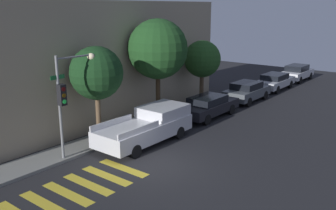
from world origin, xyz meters
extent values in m
plane|color=black|center=(0.00, 0.00, 0.00)|extent=(60.00, 60.00, 0.00)
cube|color=slate|center=(0.00, 4.07, 0.07)|extent=(26.00, 1.74, 0.14)
cube|color=gray|center=(0.00, 8.34, 3.50)|extent=(26.00, 6.00, 7.00)
cube|color=gold|center=(-4.75, 0.80, 0.00)|extent=(0.45, 2.60, 0.00)
cube|color=gold|center=(-3.79, 0.80, 0.00)|extent=(0.45, 2.60, 0.00)
cube|color=gold|center=(-2.83, 0.80, 0.00)|extent=(0.45, 2.60, 0.00)
cube|color=gold|center=(-1.87, 0.80, 0.00)|extent=(0.45, 2.60, 0.00)
cube|color=gold|center=(-0.91, 0.80, 0.00)|extent=(0.45, 2.60, 0.00)
cylinder|color=slate|center=(-2.00, 3.45, 2.35)|extent=(0.12, 0.12, 4.70)
cube|color=black|center=(-2.00, 3.24, 3.05)|extent=(0.30, 0.30, 0.90)
cylinder|color=#4C0C0C|center=(-2.00, 3.08, 3.32)|extent=(0.18, 0.02, 0.18)
cylinder|color=#593D0A|center=(-2.00, 3.08, 3.05)|extent=(0.18, 0.02, 0.18)
cylinder|color=#26E54C|center=(-2.00, 3.08, 2.78)|extent=(0.18, 0.02, 0.18)
cube|color=#19662D|center=(-2.00, 3.45, 3.79)|extent=(0.70, 0.02, 0.18)
cylinder|color=slate|center=(-1.07, 3.45, 4.55)|extent=(1.86, 0.08, 0.08)
sphere|color=#F9E5B2|center=(-0.14, 3.45, 4.45)|extent=(0.36, 0.36, 0.36)
cube|color=#BCBCC1|center=(1.89, 2.10, 0.71)|extent=(5.38, 2.05, 0.78)
cube|color=#BCBCC1|center=(3.37, 2.10, 1.38)|extent=(2.42, 1.89, 0.56)
cube|color=#BCBCC1|center=(0.55, 3.00, 1.24)|extent=(2.69, 0.08, 0.28)
cube|color=#BCBCC1|center=(0.55, 1.20, 1.24)|extent=(2.69, 0.08, 0.28)
cylinder|color=black|center=(3.56, 3.04, 0.32)|extent=(0.64, 0.22, 0.64)
cylinder|color=black|center=(3.56, 1.16, 0.32)|extent=(0.64, 0.22, 0.64)
cylinder|color=black|center=(0.22, 3.04, 0.32)|extent=(0.64, 0.22, 0.64)
cylinder|color=black|center=(0.22, 1.16, 0.32)|extent=(0.64, 0.22, 0.64)
cube|color=black|center=(7.83, 2.10, 0.61)|extent=(4.63, 1.78, 0.58)
cube|color=black|center=(7.72, 2.10, 1.12)|extent=(2.41, 1.56, 0.44)
cylinder|color=black|center=(9.27, 2.90, 0.32)|extent=(0.64, 0.22, 0.64)
cylinder|color=black|center=(9.27, 1.30, 0.32)|extent=(0.64, 0.22, 0.64)
cylinder|color=black|center=(6.40, 2.90, 0.32)|extent=(0.64, 0.22, 0.64)
cylinder|color=black|center=(6.40, 1.30, 0.32)|extent=(0.64, 0.22, 0.64)
cube|color=#4C5156|center=(12.99, 2.10, 0.63)|extent=(4.23, 1.80, 0.63)
cube|color=black|center=(12.89, 2.10, 1.18)|extent=(2.20, 1.59, 0.46)
cylinder|color=black|center=(14.30, 2.91, 0.32)|extent=(0.64, 0.22, 0.64)
cylinder|color=black|center=(14.30, 1.29, 0.32)|extent=(0.64, 0.22, 0.64)
cylinder|color=black|center=(11.68, 2.91, 0.32)|extent=(0.64, 0.22, 0.64)
cylinder|color=black|center=(11.68, 1.29, 0.32)|extent=(0.64, 0.22, 0.64)
cube|color=#B7BABF|center=(18.01, 2.10, 0.60)|extent=(4.48, 1.75, 0.57)
cube|color=black|center=(17.90, 2.10, 1.11)|extent=(2.33, 1.54, 0.44)
cylinder|color=black|center=(19.40, 2.89, 0.32)|extent=(0.64, 0.22, 0.64)
cylinder|color=black|center=(19.40, 1.31, 0.32)|extent=(0.64, 0.22, 0.64)
cylinder|color=black|center=(16.62, 2.89, 0.32)|extent=(0.64, 0.22, 0.64)
cylinder|color=black|center=(16.62, 1.31, 0.32)|extent=(0.64, 0.22, 0.64)
cube|color=silver|center=(23.09, 2.10, 0.63)|extent=(4.41, 1.73, 0.61)
cube|color=black|center=(22.98, 2.10, 1.19)|extent=(2.29, 1.52, 0.51)
cylinder|color=black|center=(24.45, 2.87, 0.32)|extent=(0.64, 0.22, 0.64)
cylinder|color=black|center=(24.45, 1.33, 0.32)|extent=(0.64, 0.22, 0.64)
cylinder|color=black|center=(21.72, 2.87, 0.32)|extent=(0.64, 0.22, 0.64)
cylinder|color=black|center=(21.72, 1.33, 0.32)|extent=(0.64, 0.22, 0.64)
cylinder|color=brown|center=(0.56, 3.95, 1.29)|extent=(0.25, 0.25, 2.59)
sphere|color=#143316|center=(0.56, 3.95, 3.57)|extent=(2.61, 2.61, 2.61)
cylinder|color=#42301E|center=(5.18, 3.95, 1.51)|extent=(0.28, 0.28, 3.03)
sphere|color=#193D19|center=(5.18, 3.95, 4.32)|extent=(3.45, 3.45, 3.45)
cylinder|color=brown|center=(9.83, 3.95, 1.16)|extent=(0.29, 0.29, 2.33)
sphere|color=#234C1E|center=(9.83, 3.95, 3.26)|extent=(2.49, 2.49, 2.49)
camera|label=1|loc=(-11.26, -9.86, 6.67)|focal=40.00mm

